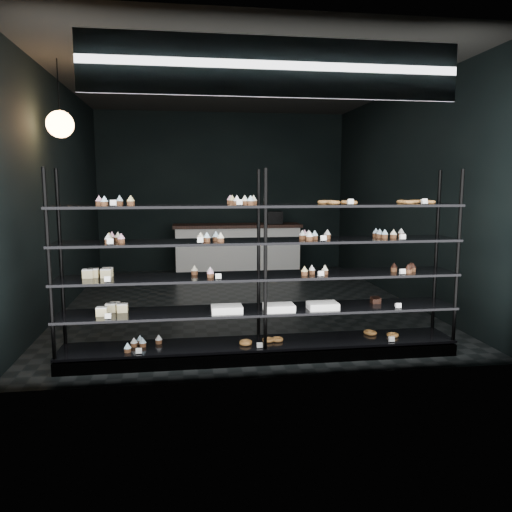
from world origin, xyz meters
name	(u,v)px	position (x,y,z in m)	size (l,w,h in m)	color
room	(239,195)	(0.00, 0.00, 1.60)	(5.01, 6.01, 3.20)	black
display_shelf	(259,297)	(-0.06, -2.45, 0.63)	(4.00, 0.50, 1.91)	black
signage	(275,67)	(0.00, -2.93, 2.75)	(3.30, 0.05, 0.50)	#0B1938
pendant_lamp	(60,124)	(-2.20, -1.11, 2.45)	(0.31, 0.31, 0.88)	black
service_counter	(238,248)	(0.25, 2.50, 0.50)	(2.52, 0.65, 1.23)	beige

